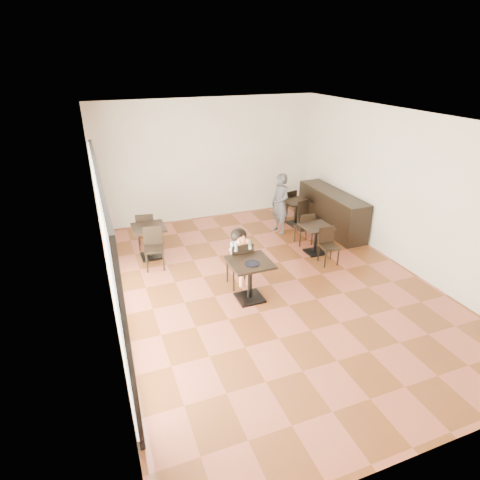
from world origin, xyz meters
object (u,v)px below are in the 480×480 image
chair_mid_b (329,247)px  chair_back_b (307,217)px  child_table (250,280)px  child_chair (239,263)px  child (239,258)px  chair_left_b (154,249)px  chair_back_a (287,203)px  chair_left_a (146,230)px  cafe_table_back (296,212)px  chair_mid_a (304,228)px  adult_patron (280,204)px  cafe_table_left (150,242)px  cafe_table_mid (316,239)px

chair_mid_b → chair_back_b: chair_mid_b is taller
child_table → child_chair: bearing=90.0°
chair_mid_b → child_chair: bearing=-172.4°
child → child_chair: bearing=0.0°
chair_left_b → chair_back_a: chair_left_b is taller
chair_left_a → chair_back_b: (3.97, -0.57, -0.04)m
cafe_table_back → chair_mid_a: size_ratio=0.83×
chair_left_a → chair_back_a: bearing=-163.6°
chair_mid_a → chair_left_a: chair_left_a is taller
chair_mid_b → chair_back_b: (0.42, 1.68, -0.00)m
child_table → chair_mid_a: size_ratio=0.98×
adult_patron → chair_back_a: adult_patron is taller
cafe_table_left → chair_left_b: chair_left_b is taller
child → chair_back_a: (2.55, 2.92, -0.20)m
adult_patron → chair_mid_b: adult_patron is taller
child_table → chair_back_a: 4.30m
child → chair_back_a: child is taller
cafe_table_back → chair_mid_a: (-0.42, -1.13, 0.07)m
chair_left_a → child_table: bearing=124.7°
chair_mid_a → chair_left_b: chair_left_b is taller
cafe_table_left → cafe_table_back: size_ratio=1.11×
child → cafe_table_mid: child is taller
chair_mid_b → chair_back_a: (0.42, 2.78, -0.00)m
cafe_table_back → chair_mid_a: 1.21m
cafe_table_mid → chair_left_b: 3.61m
cafe_table_left → chair_back_b: chair_back_b is taller
child_table → cafe_table_left: 2.78m
child_chair → cafe_table_back: 3.48m
chair_left_a → chair_back_b: 4.01m
chair_mid_b → cafe_table_mid: bearing=94.0°
cafe_table_mid → chair_back_b: size_ratio=0.83×
child_table → chair_back_b: bearing=42.9°
child → chair_left_a: bearing=120.8°
child_table → chair_left_a: size_ratio=0.89×
cafe_table_mid → chair_left_b: size_ratio=0.75×
cafe_table_mid → chair_back_a: (0.42, 2.23, 0.07)m
adult_patron → chair_mid_a: bearing=2.4°
chair_left_a → adult_patron: bearing=-176.7°
child_chair → chair_back_b: (2.55, 1.82, -0.07)m
child → chair_left_b: 1.93m
child_chair → cafe_table_back: bearing=-137.1°
child → cafe_table_back: size_ratio=1.80×
cafe_table_left → cafe_table_back: cafe_table_left is taller
adult_patron → chair_mid_b: 1.98m
child_chair → chair_left_a: child_chair is taller
adult_patron → chair_back_a: size_ratio=1.90×
chair_mid_b → chair_left_b: 3.74m
cafe_table_left → chair_mid_b: chair_mid_b is taller
cafe_table_mid → chair_mid_b: chair_mid_b is taller
child → adult_patron: size_ratio=0.78×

